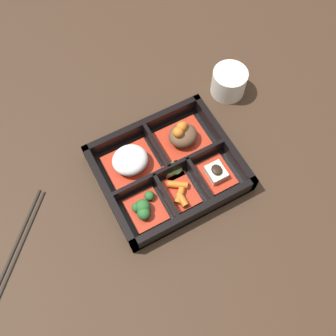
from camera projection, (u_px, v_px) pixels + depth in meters
ground_plane at (168, 173)px, 0.87m from camera, size 3.00×3.00×0.00m
bento_base at (168, 172)px, 0.86m from camera, size 0.29×0.25×0.01m
bento_rim at (169, 169)px, 0.84m from camera, size 0.29×0.25×0.05m
bowl_rice at (130, 161)px, 0.84m from camera, size 0.11×0.10×0.05m
bowl_stew at (183, 136)px, 0.87m from camera, size 0.11×0.10×0.06m
bowl_greens at (144, 208)px, 0.80m from camera, size 0.07×0.08×0.04m
bowl_carrots at (180, 192)px, 0.83m from camera, size 0.06×0.08×0.02m
bowl_tofu at (216, 173)px, 0.84m from camera, size 0.07×0.08×0.03m
bowl_pickles at (173, 170)px, 0.85m from camera, size 0.04×0.04×0.01m
tea_cup at (229, 82)px, 0.93m from camera, size 0.08×0.08×0.07m
chopsticks at (19, 242)px, 0.79m from camera, size 0.17×0.18×0.01m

